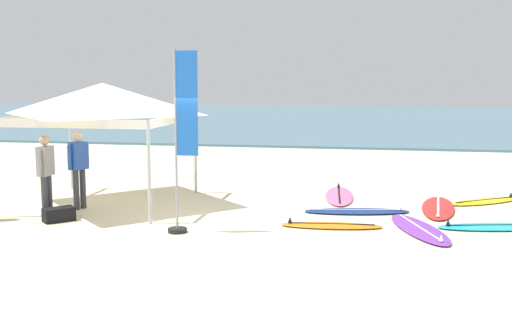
# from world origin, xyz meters

# --- Properties ---
(ground_plane) EXTENTS (80.00, 80.00, 0.00)m
(ground_plane) POSITION_xyz_m (0.00, 0.00, 0.00)
(ground_plane) COLOR beige
(sea) EXTENTS (80.00, 36.00, 0.10)m
(sea) POSITION_xyz_m (0.00, 31.05, 0.05)
(sea) COLOR teal
(sea) RESTS_ON ground
(canopy_tent) EXTENTS (3.43, 3.43, 2.75)m
(canopy_tent) POSITION_xyz_m (-2.80, 1.13, 2.39)
(canopy_tent) COLOR #B7B7BC
(canopy_tent) RESTS_ON ground
(surfboard_red) EXTENTS (0.95, 2.62, 0.19)m
(surfboard_red) POSITION_xyz_m (4.60, 1.92, 0.04)
(surfboard_red) COLOR red
(surfboard_red) RESTS_ON ground
(surfboard_orange) EXTENTS (1.99, 0.66, 0.19)m
(surfboard_orange) POSITION_xyz_m (2.38, -0.15, 0.04)
(surfboard_orange) COLOR orange
(surfboard_orange) RESTS_ON ground
(surfboard_navy) EXTENTS (2.32, 0.97, 0.19)m
(surfboard_navy) POSITION_xyz_m (2.86, 1.25, 0.04)
(surfboard_navy) COLOR navy
(surfboard_navy) RESTS_ON ground
(surfboard_cyan) EXTENTS (2.35, 1.08, 0.19)m
(surfboard_cyan) POSITION_xyz_m (5.50, 0.31, 0.04)
(surfboard_cyan) COLOR #23B2CC
(surfboard_cyan) RESTS_ON ground
(surfboard_purple) EXTENTS (1.37, 2.57, 0.19)m
(surfboard_purple) POSITION_xyz_m (4.04, -0.13, 0.04)
(surfboard_purple) COLOR purple
(surfboard_purple) RESTS_ON ground
(surfboard_pink) EXTENTS (0.82, 2.49, 0.19)m
(surfboard_pink) POSITION_xyz_m (2.39, 2.93, 0.04)
(surfboard_pink) COLOR pink
(surfboard_pink) RESTS_ON ground
(surfboard_yellow) EXTENTS (1.94, 1.56, 0.19)m
(surfboard_yellow) POSITION_xyz_m (5.73, 2.87, 0.04)
(surfboard_yellow) COLOR yellow
(surfboard_yellow) RESTS_ON ground
(person_blue) EXTENTS (0.35, 0.50, 1.71)m
(person_blue) POSITION_xyz_m (-3.15, 0.56, 0.99)
(person_blue) COLOR #383842
(person_blue) RESTS_ON ground
(person_grey) EXTENTS (0.22, 0.55, 1.71)m
(person_grey) POSITION_xyz_m (-3.42, -0.36, 0.99)
(person_grey) COLOR #383842
(person_grey) RESTS_ON ground
(banner_flag) EXTENTS (0.60, 0.36, 3.40)m
(banner_flag) POSITION_xyz_m (-0.30, -1.07, 1.57)
(banner_flag) COLOR #99999E
(banner_flag) RESTS_ON ground
(gear_bag_near_tent) EXTENTS (0.65, 0.65, 0.28)m
(gear_bag_near_tent) POSITION_xyz_m (-3.02, -0.64, 0.14)
(gear_bag_near_tent) COLOR black
(gear_bag_near_tent) RESTS_ON ground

